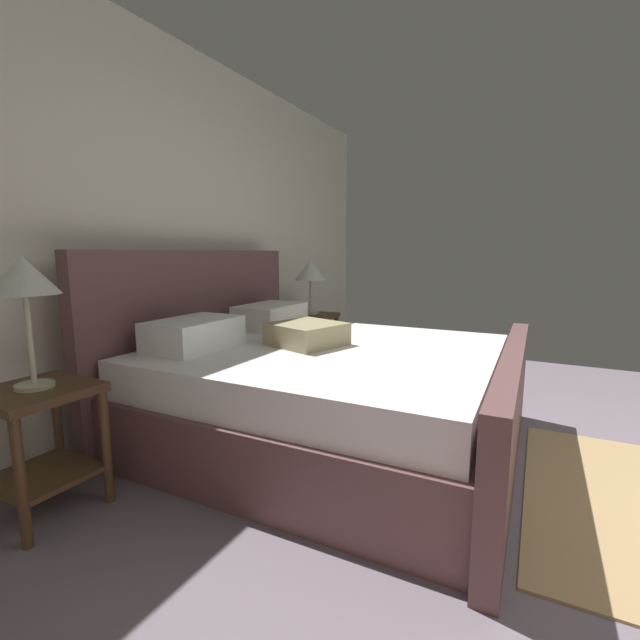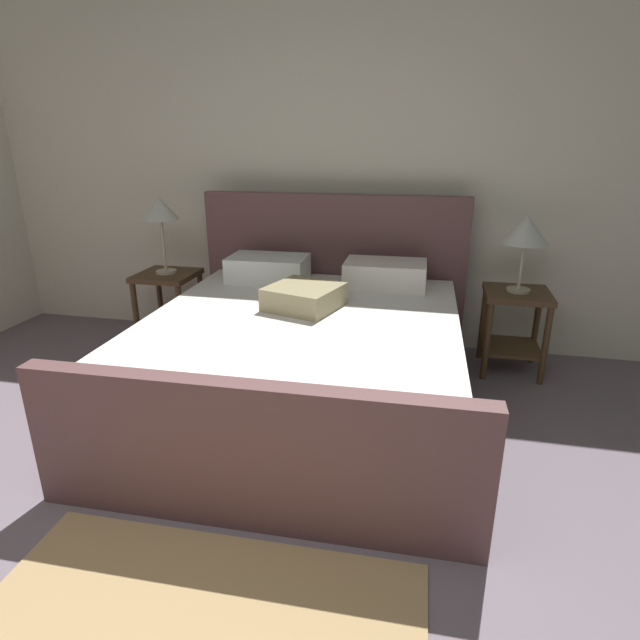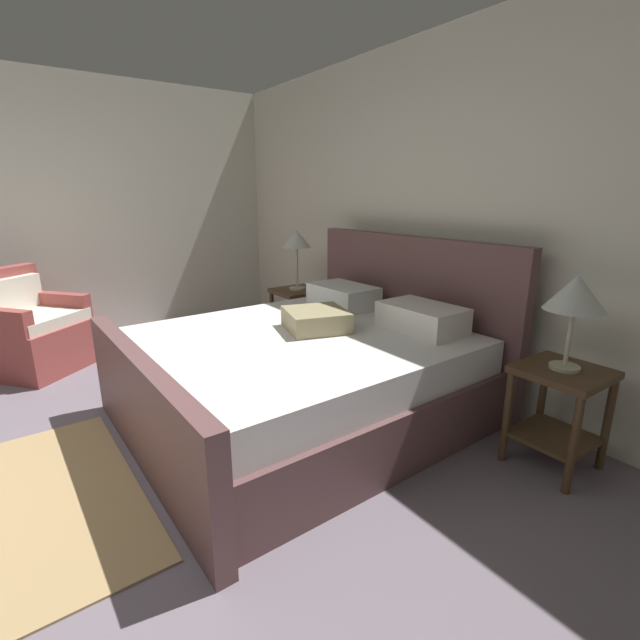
# 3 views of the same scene
# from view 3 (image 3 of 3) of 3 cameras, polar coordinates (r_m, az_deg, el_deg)

# --- Properties ---
(wall_back) EXTENTS (5.95, 0.12, 2.69)m
(wall_back) POSITION_cam_3_polar(r_m,az_deg,el_deg) (3.78, 14.55, 12.37)
(wall_back) COLOR silver
(wall_back) RESTS_ON ground
(bed) EXTENTS (2.05, 2.24, 1.22)m
(bed) POSITION_cam_3_polar(r_m,az_deg,el_deg) (3.16, -1.52, -6.32)
(bed) COLOR brown
(bed) RESTS_ON ground
(nightstand_right) EXTENTS (0.44, 0.44, 0.60)m
(nightstand_right) POSITION_cam_3_polar(r_m,az_deg,el_deg) (2.92, 27.97, -9.06)
(nightstand_right) COLOR #49331E
(nightstand_right) RESTS_ON ground
(table_lamp_right) EXTENTS (0.31, 0.31, 0.53)m
(table_lamp_right) POSITION_cam_3_polar(r_m,az_deg,el_deg) (2.74, 29.61, 2.76)
(table_lamp_right) COLOR #B7B293
(table_lamp_right) RESTS_ON nightstand_right
(nightstand_left) EXTENTS (0.44, 0.44, 0.60)m
(nightstand_left) POSITION_cam_3_polar(r_m,az_deg,el_deg) (4.59, -2.87, 1.48)
(nightstand_left) COLOR #49331E
(nightstand_left) RESTS_ON ground
(table_lamp_left) EXTENTS (0.29, 0.29, 0.59)m
(table_lamp_left) POSITION_cam_3_polar(r_m,az_deg,el_deg) (4.47, -2.99, 9.96)
(table_lamp_left) COLOR #B7B293
(table_lamp_left) RESTS_ON nightstand_left
(armchair) EXTENTS (1.02, 1.02, 0.90)m
(armchair) POSITION_cam_3_polar(r_m,az_deg,el_deg) (4.75, -32.82, -1.29)
(armchair) COLOR #98433E
(armchair) RESTS_ON ground
(area_rug) EXTENTS (1.64, 1.25, 0.01)m
(area_rug) POSITION_cam_3_polar(r_m,az_deg,el_deg) (2.88, -35.20, -19.58)
(area_rug) COLOR tan
(area_rug) RESTS_ON ground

